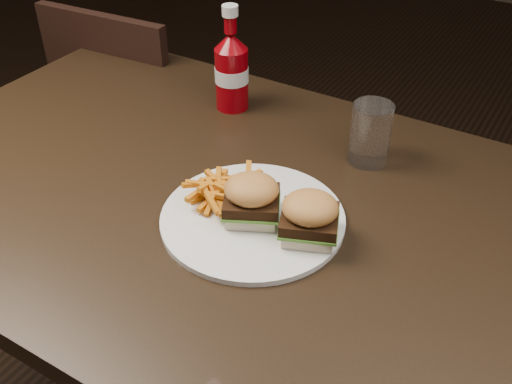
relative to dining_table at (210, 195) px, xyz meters
The scene contains 8 objects.
dining_table is the anchor object (origin of this frame).
chair_far 0.81m from the dining_table, 138.00° to the left, with size 0.39×0.39×0.04m, color black.
plate 0.12m from the dining_table, 19.87° to the right, with size 0.29×0.29×0.01m, color white.
sandwich_half_a 0.13m from the dining_table, 21.79° to the right, with size 0.07×0.07×0.02m, color #F5DFC2.
sandwich_half_b 0.22m from the dining_table, 10.50° to the right, with size 0.07×0.07×0.02m, color beige.
fries_pile 0.08m from the dining_table, 32.06° to the right, with size 0.11×0.11×0.04m, color #D26505, non-canonical shape.
ketchup_bottle 0.29m from the dining_table, 114.83° to the left, with size 0.07×0.07×0.13m, color #810209.
tumbler 0.30m from the dining_table, 47.20° to the left, with size 0.07×0.07×0.11m, color white.
Camera 1 is at (0.49, -0.66, 1.35)m, focal length 42.00 mm.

